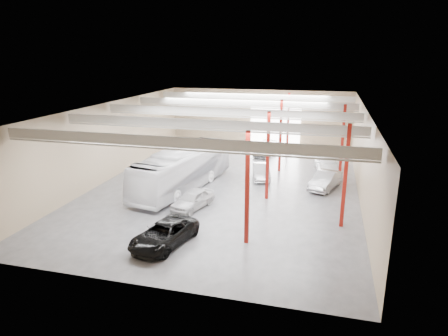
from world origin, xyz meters
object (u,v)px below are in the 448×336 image
at_px(black_sedan, 164,234).
at_px(car_row_b, 261,171).
at_px(coach_bus, 183,169).
at_px(car_row_c, 265,149).
at_px(car_row_a, 193,199).
at_px(car_right_far, 326,163).
at_px(car_right_near, 325,180).

relative_size(black_sedan, car_row_b, 1.23).
bearing_deg(coach_bus, car_row_c, 80.34).
relative_size(car_row_a, car_right_far, 0.82).
height_order(coach_bus, car_row_a, coach_bus).
height_order(coach_bus, car_right_far, coach_bus).
bearing_deg(car_right_far, coach_bus, -153.30).
bearing_deg(car_row_b, car_right_far, 19.33).
relative_size(car_row_b, car_row_c, 0.89).
bearing_deg(black_sedan, car_right_near, 67.40).
distance_m(black_sedan, car_right_far, 20.68).
height_order(coach_bus, black_sedan, coach_bus).
bearing_deg(car_row_a, black_sedan, -70.13).
xyz_separation_m(coach_bus, car_row_a, (2.26, -4.16, -1.05)).
bearing_deg(car_right_near, black_sedan, -106.32).
relative_size(car_right_near, car_right_far, 0.91).
distance_m(coach_bus, car_row_c, 14.26).
relative_size(black_sedan, car_row_c, 1.09).
relative_size(coach_bus, car_row_b, 3.03).
bearing_deg(coach_bus, car_right_far, 45.57).
distance_m(black_sedan, car_right_near, 16.20).
distance_m(car_row_a, car_row_c, 17.70).
xyz_separation_m(car_row_b, car_right_far, (5.80, 3.78, 0.17)).
xyz_separation_m(black_sedan, car_row_c, (2.39, 23.59, -0.03)).
relative_size(coach_bus, car_row_c, 2.69).
relative_size(car_row_a, car_row_b, 0.99).
xyz_separation_m(car_row_c, car_right_near, (6.87, -10.29, 0.07)).
height_order(car_row_b, car_row_c, car_row_b).
xyz_separation_m(car_row_a, car_right_far, (9.54, 12.40, 0.16)).
distance_m(car_row_a, car_right_far, 15.65).
bearing_deg(car_row_b, car_row_c, 83.10).
bearing_deg(car_row_b, car_row_a, -127.24).
distance_m(car_row_a, car_right_near, 11.95).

